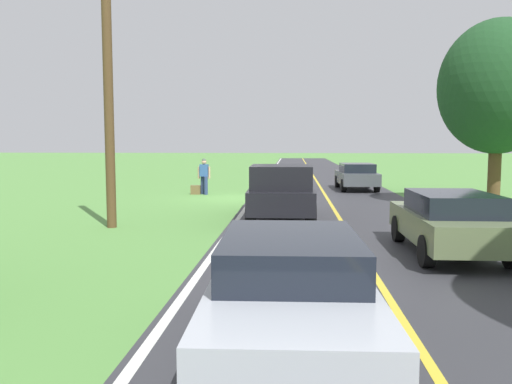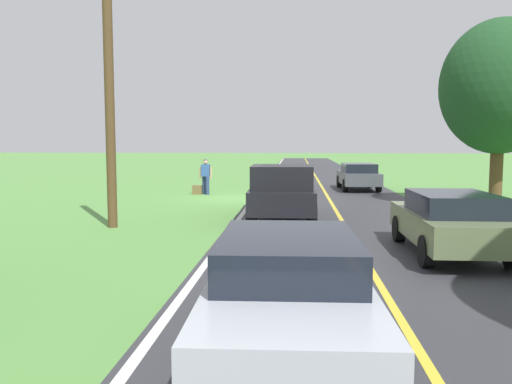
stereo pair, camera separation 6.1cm
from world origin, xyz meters
The scene contains 12 objects.
ground_plane centered at (0.00, 0.00, 0.00)m, with size 200.00×200.00×0.00m, color #568E42.
road_surface centered at (-4.23, 0.00, 0.00)m, with size 7.09×120.00×0.00m, color #333338.
lane_edge_line centered at (-0.86, 0.00, 0.01)m, with size 0.16×117.60×0.00m, color silver.
lane_centre_line centered at (-4.23, 0.00, 0.01)m, with size 0.14×117.60×0.00m, color gold.
hitchhiker_walking centered at (1.62, -1.72, 0.98)m, with size 0.62×0.52×1.75m.
suitcase_carried centered at (2.05, -1.66, 0.22)m, with size 0.20×0.46×0.44m, color brown.
pickup_truck_passing centered at (-2.28, 6.42, 0.97)m, with size 2.18×5.44×1.82m.
tree_far_side_near centered at (-10.49, 2.47, 4.63)m, with size 4.47×4.47×7.22m.
sedan_mid_oncoming centered at (-6.22, 11.35, 0.75)m, with size 1.94×4.41×1.41m.
sedan_ahead_same_lane centered at (-2.64, 17.22, 0.75)m, with size 2.02×4.44×1.41m.
sedan_near_oncoming centered at (-6.07, -4.79, 0.75)m, with size 2.02×4.45×1.41m.
utility_pole_roadside centered at (2.71, 8.29, 3.94)m, with size 0.28×0.28×7.89m, color brown.
Camera 1 is at (-2.65, 23.31, 2.53)m, focal length 36.59 mm.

